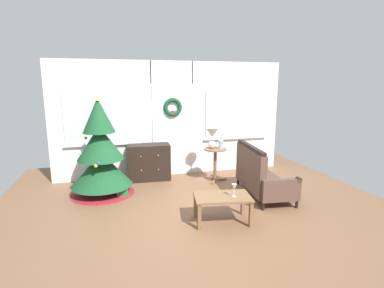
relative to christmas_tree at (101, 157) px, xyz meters
The scene contains 11 objects.
ground_plane 2.07m from the christmas_tree, 36.81° to the right, with size 6.76×6.76×0.00m, color brown.
back_wall_with_door 1.89m from the christmas_tree, 30.75° to the left, with size 5.20×0.19×2.55m.
christmas_tree is the anchor object (origin of this frame).
dresser_cabinet 1.20m from the christmas_tree, 33.11° to the left, with size 0.92×0.48×0.78m.
settee_sofa 2.98m from the christmas_tree, 16.48° to the right, with size 0.85×1.53×0.96m.
side_table 2.33m from the christmas_tree, ahead, with size 0.50×0.48×0.71m.
table_lamp 2.28m from the christmas_tree, ahead, with size 0.28×0.28×0.44m.
flower_vase 2.42m from the christmas_tree, ahead, with size 0.11×0.10×0.35m.
coffee_table 2.49m from the christmas_tree, 43.82° to the right, with size 0.91×0.64×0.41m.
wine_glass 2.63m from the christmas_tree, 42.60° to the right, with size 0.08×0.08×0.20m.
gift_box 0.75m from the christmas_tree, 31.73° to the right, with size 0.21×0.19×0.21m, color #266633.
Camera 1 is at (-1.32, -4.54, 2.06)m, focal length 28.14 mm.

